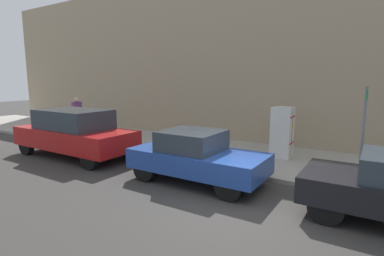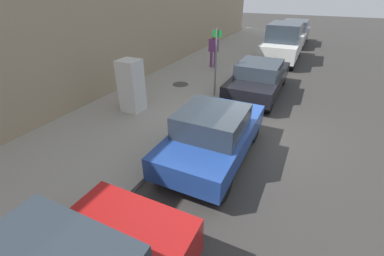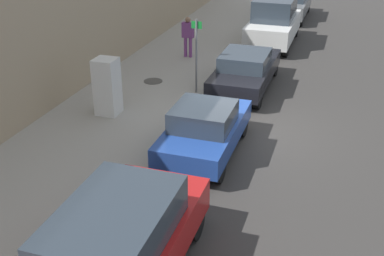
{
  "view_description": "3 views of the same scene",
  "coord_description": "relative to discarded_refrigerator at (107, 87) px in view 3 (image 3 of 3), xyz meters",
  "views": [
    {
      "loc": [
        6.04,
        2.37,
        2.85
      ],
      "look_at": [
        -2.01,
        -2.71,
        1.31
      ],
      "focal_mm": 28.0,
      "sensor_mm": 36.0,
      "label": 1
    },
    {
      "loc": [
        1.04,
        -7.15,
        4.02
      ],
      "look_at": [
        -1.04,
        -2.82,
        1.35
      ],
      "focal_mm": 24.0,
      "sensor_mm": 36.0,
      "label": 2
    },
    {
      "loc": [
        2.33,
        -12.94,
        6.37
      ],
      "look_at": [
        -1.12,
        -2.28,
        0.92
      ],
      "focal_mm": 45.0,
      "sensor_mm": 36.0,
      "label": 3
    }
  ],
  "objects": [
    {
      "name": "pedestrian_walking_far",
      "position": [
        0.52,
        6.36,
        0.09
      ],
      "size": [
        0.49,
        0.23,
        1.7
      ],
      "rotation": [
        0.0,
        0.0,
        1.53
      ],
      "color": "#7A3D7F",
      "rests_on": "sidewalk_slab"
    },
    {
      "name": "street_sign_post",
      "position": [
        2.09,
        2.56,
        0.55
      ],
      "size": [
        0.36,
        0.07,
        2.57
      ],
      "color": "slate",
      "rests_on": "sidewalk_slab"
    },
    {
      "name": "parked_suv_red",
      "position": [
        3.57,
        -6.69,
        -0.1
      ],
      "size": [
        1.93,
        4.9,
        1.77
      ],
      "color": "red",
      "rests_on": "ground"
    },
    {
      "name": "ground_plane",
      "position": [
        4.46,
        0.49,
        -1.02
      ],
      "size": [
        80.0,
        80.0,
        0.0
      ],
      "primitive_type": "plane",
      "color": "#383533"
    },
    {
      "name": "sidewalk_slab",
      "position": [
        0.29,
        0.49,
        -0.96
      ],
      "size": [
        4.38,
        44.0,
        0.12
      ],
      "primitive_type": "cube",
      "color": "#9E998E",
      "rests_on": "ground"
    },
    {
      "name": "parked_suv_gray",
      "position": [
        3.57,
        15.58,
        -0.11
      ],
      "size": [
        1.98,
        4.84,
        1.75
      ],
      "color": "slate",
      "rests_on": "ground"
    },
    {
      "name": "parked_van_white",
      "position": [
        3.57,
        9.8,
        0.06
      ],
      "size": [
        1.97,
        4.72,
        2.17
      ],
      "color": "silver",
      "rests_on": "ground"
    },
    {
      "name": "parked_sedan_dark",
      "position": [
        3.57,
        3.75,
        -0.29
      ],
      "size": [
        1.81,
        4.56,
        1.4
      ],
      "color": "black",
      "rests_on": "ground"
    },
    {
      "name": "manhole_cover",
      "position": [
        0.24,
        3.1,
        -0.89
      ],
      "size": [
        0.7,
        0.7,
        0.02
      ],
      "primitive_type": "cylinder",
      "color": "#47443F",
      "rests_on": "sidewalk_slab"
    },
    {
      "name": "discarded_refrigerator",
      "position": [
        0.0,
        0.0,
        0.0
      ],
      "size": [
        0.68,
        0.68,
        1.79
      ],
      "color": "white",
      "rests_on": "sidewalk_slab"
    },
    {
      "name": "parked_hatchback_blue",
      "position": [
        3.57,
        -1.38,
        -0.28
      ],
      "size": [
        1.73,
        3.81,
        1.45
      ],
      "color": "#23479E",
      "rests_on": "ground"
    }
  ]
}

